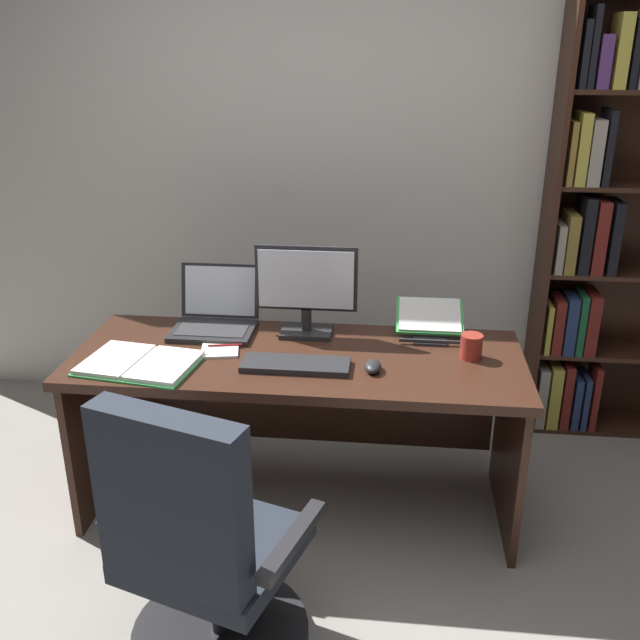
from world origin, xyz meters
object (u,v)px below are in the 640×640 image
keyboard (296,365)px  notepad (220,347)px  open_binder (140,363)px  coffee_mug (471,346)px  bookshelf (605,236)px  computer_mouse (373,366)px  monitor (306,292)px  desk (300,388)px  office_chair (200,558)px  pen (225,345)px  reading_stand_with_book (430,320)px  laptop (215,317)px

keyboard → notepad: bearing=155.9°
open_binder → coffee_mug: size_ratio=4.79×
bookshelf → computer_mouse: 1.48m
monitor → computer_mouse: 0.49m
bookshelf → notepad: 1.92m
bookshelf → keyboard: bearing=-144.5°
computer_mouse → coffee_mug: coffee_mug is taller
bookshelf → notepad: bookshelf is taller
monitor → computer_mouse: bearing=-48.7°
desk → keyboard: keyboard is taller
bookshelf → open_binder: bearing=-152.6°
office_chair → open_binder: 0.86m
bookshelf → notepad: (-1.71, -0.83, -0.30)m
open_binder → coffee_mug: coffee_mug is taller
bookshelf → coffee_mug: bearing=-130.3°
monitor → coffee_mug: (0.68, -0.18, -0.14)m
desk → notepad: (-0.33, -0.05, 0.20)m
notepad → pen: pen is taller
keyboard → open_binder: bearing=-175.3°
bookshelf → coffee_mug: (-0.69, -0.81, -0.26)m
reading_stand_with_book → coffee_mug: (0.16, -0.24, -0.01)m
keyboard → computer_mouse: 0.30m
pen → office_chair: bearing=-82.6°
coffee_mug → keyboard: bearing=-166.5°
desk → reading_stand_with_book: reading_stand_with_book is taller
bookshelf → pen: bookshelf is taller
office_chair → laptop: size_ratio=2.78×
office_chair → notepad: size_ratio=4.66×
office_chair → notepad: office_chair is taller
bookshelf → keyboard: (-1.37, -0.98, -0.29)m
monitor → reading_stand_with_book: monitor is taller
reading_stand_with_book → open_binder: 1.22m
laptop → computer_mouse: size_ratio=3.38×
office_chair → coffee_mug: 1.31m
open_binder → laptop: bearing=71.3°
desk → coffee_mug: bearing=-2.7°
bookshelf → pen: bearing=-153.9°
bookshelf → coffee_mug: bookshelf is taller
open_binder → keyboard: bearing=13.0°
desk → computer_mouse: computer_mouse is taller
laptop → open_binder: size_ratio=0.74×
reading_stand_with_book → open_binder: size_ratio=0.60×
computer_mouse → reading_stand_with_book: 0.46m
reading_stand_with_book → notepad: reading_stand_with_book is taller
reading_stand_with_book → pen: (-0.84, -0.25, -0.05)m
computer_mouse → coffee_mug: size_ratio=1.05×
desk → laptop: 0.49m
bookshelf → computer_mouse: bearing=-137.7°
bookshelf → laptop: size_ratio=6.05×
bookshelf → open_binder: bookshelf is taller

